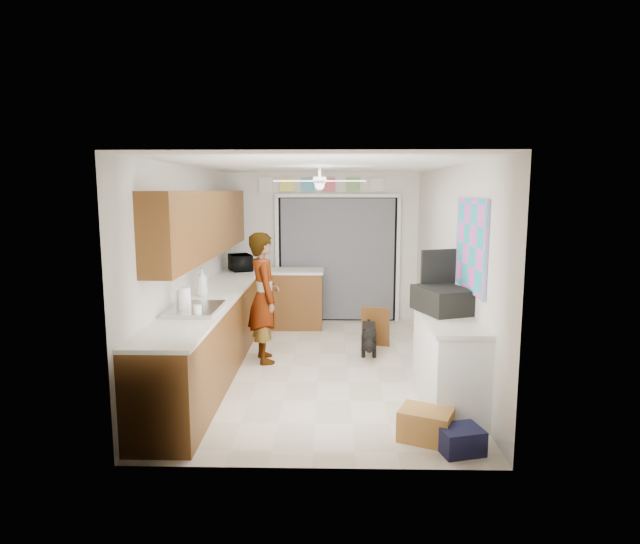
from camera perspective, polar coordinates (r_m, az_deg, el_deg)
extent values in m
plane|color=beige|center=(6.86, -0.07, -10.05)|extent=(5.00, 5.00, 0.00)
plane|color=white|center=(6.50, -0.08, 11.30)|extent=(5.00, 5.00, 0.00)
plane|color=silver|center=(9.05, 0.29, 2.64)|extent=(3.20, 0.00, 3.20)
plane|color=silver|center=(4.11, -0.89, -4.74)|extent=(3.20, 0.00, 3.20)
plane|color=silver|center=(6.79, -13.70, 0.37)|extent=(0.00, 5.00, 5.00)
plane|color=silver|center=(6.72, 13.69, 0.28)|extent=(0.00, 5.00, 5.00)
cube|color=brown|center=(6.88, -11.03, -6.24)|extent=(0.60, 4.80, 0.90)
cube|color=white|center=(6.77, -11.06, -2.40)|extent=(0.62, 4.80, 0.04)
cube|color=brown|center=(6.89, -12.14, 5.14)|extent=(0.32, 4.00, 0.80)
cube|color=silver|center=(5.82, -13.16, -3.95)|extent=(0.50, 0.76, 0.06)
cylinder|color=silver|center=(5.85, -14.99, -3.00)|extent=(0.03, 0.03, 0.22)
cube|color=brown|center=(8.70, -3.07, -2.95)|extent=(1.00, 0.60, 0.90)
cube|color=white|center=(8.61, -3.09, 0.11)|extent=(1.04, 0.64, 0.04)
cube|color=black|center=(9.04, 1.87, 1.35)|extent=(2.00, 0.06, 2.10)
cube|color=slate|center=(9.00, 1.88, 1.32)|extent=(1.90, 0.03, 2.05)
cube|color=white|center=(9.05, -4.59, 1.34)|extent=(0.06, 0.04, 2.10)
cube|color=white|center=(9.08, 8.33, 1.30)|extent=(0.06, 0.04, 2.10)
cube|color=white|center=(8.93, 1.91, 8.15)|extent=(2.10, 0.04, 0.06)
cube|color=#F5F551|center=(9.00, -3.58, 9.29)|extent=(0.22, 0.02, 0.22)
cube|color=#4AA6C7|center=(8.97, -1.32, 9.30)|extent=(0.22, 0.02, 0.22)
cube|color=#DD5362|center=(8.96, 0.94, 9.31)|extent=(0.22, 0.02, 0.22)
cube|color=#73A860|center=(8.97, 3.53, 9.29)|extent=(0.22, 0.02, 0.22)
cube|color=silver|center=(9.00, 6.11, 9.26)|extent=(0.22, 0.02, 0.22)
cube|color=silver|center=(9.03, -5.82, 9.26)|extent=(0.22, 0.02, 0.26)
cube|color=white|center=(5.70, 13.51, -9.47)|extent=(0.50, 1.40, 0.90)
cube|color=white|center=(5.58, 13.58, -4.88)|extent=(0.54, 1.44, 0.04)
cube|color=#E855C9|center=(5.70, 15.78, 2.79)|extent=(0.03, 1.15, 0.95)
cube|color=white|center=(6.70, -0.04, 9.68)|extent=(1.14, 1.14, 0.24)
imported|color=black|center=(8.60, -8.45, 1.00)|extent=(0.47, 0.55, 0.26)
imported|color=silver|center=(6.61, -12.45, -1.04)|extent=(0.13, 0.13, 0.34)
cylinder|color=silver|center=(5.54, -12.94, -4.06)|extent=(0.08, 0.08, 0.13)
cylinder|color=white|center=(5.73, -14.22, -2.95)|extent=(0.14, 0.14, 0.27)
cube|color=black|center=(5.75, 12.98, -2.91)|extent=(0.63, 0.73, 0.26)
cube|color=yellow|center=(5.77, 12.94, -3.98)|extent=(0.61, 0.69, 0.02)
cube|color=black|center=(5.99, 12.50, -0.01)|extent=(0.41, 0.17, 0.50)
cube|color=#A67634|center=(5.03, 11.21, -15.69)|extent=(0.55, 0.49, 0.28)
cube|color=#141634|center=(4.90, 14.73, -16.93)|extent=(0.42, 0.37, 0.22)
cube|color=brown|center=(7.64, 5.94, -5.80)|extent=(0.42, 0.24, 0.59)
imported|color=white|center=(6.92, -6.00, -2.72)|extent=(0.57, 0.70, 1.68)
cube|color=black|center=(7.32, 5.23, -7.00)|extent=(0.28, 0.60, 0.46)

